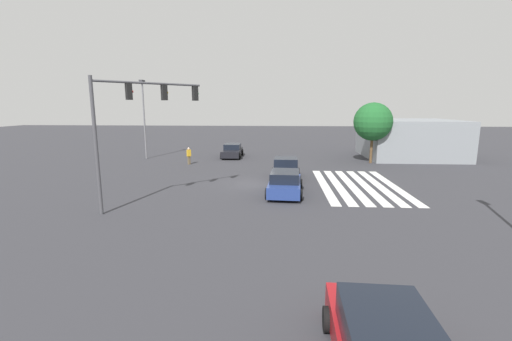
{
  "coord_description": "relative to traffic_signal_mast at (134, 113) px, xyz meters",
  "views": [
    {
      "loc": [
        -23.86,
        -1.54,
        5.46
      ],
      "look_at": [
        0.0,
        0.0,
        0.98
      ],
      "focal_mm": 24.0,
      "sensor_mm": 36.0,
      "label": 1
    }
  ],
  "objects": [
    {
      "name": "street_light_pole_b",
      "position": [
        17.41,
        6.39,
        -0.25
      ],
      "size": [
        0.8,
        0.36,
        8.13
      ],
      "color": "slate",
      "rests_on": "ground_plane"
    },
    {
      "name": "corner_building",
      "position": [
        20.3,
        -21.83,
        -3.09
      ],
      "size": [
        9.35,
        9.35,
        4.05
      ],
      "color": "gray",
      "rests_on": "ground_plane"
    },
    {
      "name": "pedestrian",
      "position": [
        14.01,
        0.89,
        -4.21
      ],
      "size": [
        0.4,
        0.42,
        1.63
      ],
      "rotation": [
        0.0,
        0.0,
        -2.43
      ],
      "color": "brown",
      "rests_on": "ground_plane"
    },
    {
      "name": "tree_corner_a",
      "position": [
        16.0,
        -16.69,
        -1.1
      ],
      "size": [
        3.66,
        3.66,
        5.86
      ],
      "color": "brown",
      "rests_on": "ground_plane"
    },
    {
      "name": "car_4",
      "position": [
        19.14,
        -2.6,
        -4.43
      ],
      "size": [
        4.71,
        2.22,
        1.44
      ],
      "rotation": [
        0.0,
        0.0,
        3.16
      ],
      "color": "black",
      "rests_on": "ground_plane"
    },
    {
      "name": "traffic_signal_mast",
      "position": [
        0.0,
        0.0,
        0.0
      ],
      "size": [
        4.44,
        4.44,
        6.94
      ],
      "rotation": [
        0.0,
        0.0,
        -0.79
      ],
      "color": "#47474C",
      "rests_on": "ground_plane"
    },
    {
      "name": "ground_plane",
      "position": [
        6.05,
        -6.05,
        -5.12
      ],
      "size": [
        148.76,
        148.76,
        0.0
      ],
      "primitive_type": "plane",
      "color": "#333338"
    },
    {
      "name": "car_0",
      "position": [
        3.25,
        -8.05,
        -4.4
      ],
      "size": [
        4.62,
        2.42,
        1.49
      ],
      "rotation": [
        0.0,
        0.0,
        -0.06
      ],
      "color": "navy",
      "rests_on": "ground_plane"
    },
    {
      "name": "car_2",
      "position": [
        7.99,
        -8.2,
        -4.37
      ],
      "size": [
        4.24,
        2.28,
        1.66
      ],
      "rotation": [
        0.0,
        0.0,
        -0.03
      ],
      "color": "black",
      "rests_on": "ground_plane"
    },
    {
      "name": "crosswalk_markings",
      "position": [
        6.05,
        -13.26,
        -5.11
      ],
      "size": [
        10.7,
        5.35,
        0.01
      ],
      "rotation": [
        0.0,
        0.0,
        1.57
      ],
      "color": "silver",
      "rests_on": "ground_plane"
    }
  ]
}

